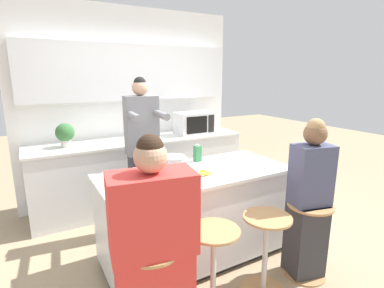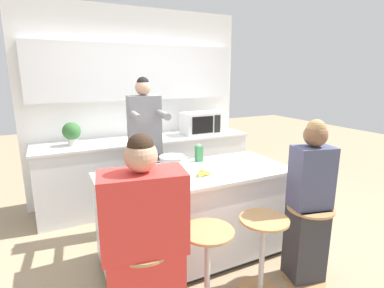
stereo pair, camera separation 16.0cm
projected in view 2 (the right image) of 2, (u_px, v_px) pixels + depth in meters
name	position (u px, v px, depth m)	size (l,w,h in m)	color
ground_plane	(196.00, 256.00, 3.04)	(16.00, 16.00, 0.00)	tan
wall_back	(138.00, 93.00, 4.28)	(3.14, 0.22, 2.70)	white
back_counter	(148.00, 170.00, 4.24)	(2.92, 0.68, 0.94)	silver
kitchen_island	(196.00, 215.00, 2.94)	(1.83, 0.82, 0.90)	black
bar_stool_leftmost	(145.00, 286.00, 2.04)	(0.39, 0.39, 0.69)	tan
bar_stool_center_left	(207.00, 266.00, 2.25)	(0.39, 0.39, 0.69)	tan
bar_stool_center_right	(262.00, 252.00, 2.43)	(0.39, 0.39, 0.69)	tan
bar_stool_rightmost	(308.00, 239.00, 2.63)	(0.39, 0.39, 0.69)	tan
person_cooking	(146.00, 157.00, 3.39)	(0.41, 0.61, 1.78)	#383842
person_wrapped_blanket	(145.00, 250.00, 1.95)	(0.58, 0.37, 1.46)	red
person_seated_near	(309.00, 208.00, 2.58)	(0.37, 0.33, 1.45)	#333338
cooking_pot	(172.00, 164.00, 2.80)	(0.33, 0.24, 0.16)	#B7BABC
fruit_bowl	(147.00, 184.00, 2.42)	(0.22, 0.22, 0.06)	#B7BABC
coffee_cup_near	(139.00, 172.00, 2.67)	(0.10, 0.07, 0.10)	#DB4C51
banana_bunch	(203.00, 173.00, 2.71)	(0.17, 0.12, 0.05)	yellow
juice_carton	(199.00, 153.00, 3.14)	(0.07, 0.07, 0.18)	#38844C
microwave	(200.00, 123.00, 4.41)	(0.54, 0.34, 0.32)	white
potted_plant	(72.00, 132.00, 3.69)	(0.22, 0.22, 0.29)	beige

